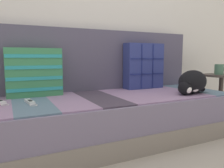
# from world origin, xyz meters

# --- Properties ---
(ground_plane) EXTENTS (14.00, 14.00, 0.00)m
(ground_plane) POSITION_xyz_m (0.00, 0.00, 0.00)
(ground_plane) COLOR #A89E8E
(couch) EXTENTS (2.11, 0.87, 0.36)m
(couch) POSITION_xyz_m (0.00, 0.11, 0.18)
(couch) COLOR gray
(couch) RESTS_ON ground_plane
(sofa_backrest) EXTENTS (2.07, 0.14, 0.56)m
(sofa_backrest) POSITION_xyz_m (0.00, 0.48, 0.64)
(sofa_backrest) COLOR #514C60
(sofa_backrest) RESTS_ON couch
(throw_pillow_quilted) EXTENTS (0.39, 0.14, 0.44)m
(throw_pillow_quilted) POSITION_xyz_m (0.46, 0.33, 0.58)
(throw_pillow_quilted) COLOR navy
(throw_pillow_quilted) RESTS_ON couch
(throw_pillow_striped) EXTENTS (0.42, 0.14, 0.38)m
(throw_pillow_striped) POSITION_xyz_m (-0.57, 0.33, 0.54)
(throw_pillow_striped) COLOR #3D8956
(throw_pillow_striped) RESTS_ON couch
(sleeping_cat) EXTENTS (0.38, 0.30, 0.20)m
(sleeping_cat) POSITION_xyz_m (0.65, -0.12, 0.45)
(sleeping_cat) COLOR black
(sleeping_cat) RESTS_ON couch
(game_remote_near) EXTENTS (0.07, 0.21, 0.02)m
(game_remote_near) POSITION_xyz_m (-0.63, 0.06, 0.36)
(game_remote_near) COLOR white
(game_remote_near) RESTS_ON couch
(game_remote_far) EXTENTS (0.12, 0.21, 0.02)m
(game_remote_far) POSITION_xyz_m (-0.82, 0.15, 0.36)
(game_remote_far) COLOR white
(game_remote_far) RESTS_ON couch
(end_table) EXTENTS (0.38, 0.38, 0.48)m
(end_table) POSITION_xyz_m (1.32, 0.12, 0.33)
(end_table) COLOR #423833
(end_table) RESTS_ON ground_plane
(coffee_mug) EXTENTS (0.10, 0.09, 0.11)m
(coffee_mug) POSITION_xyz_m (1.27, 0.11, 0.53)
(coffee_mug) COLOR #477056
(coffee_mug) RESTS_ON end_table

